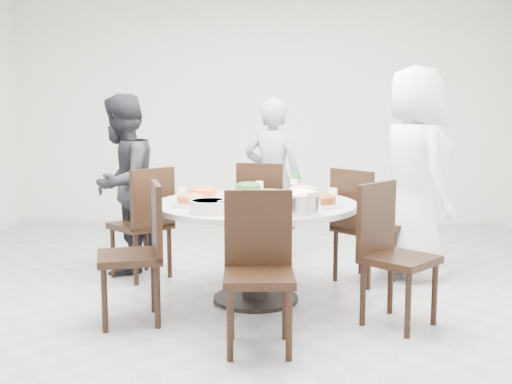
{
  "coord_description": "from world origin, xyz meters",
  "views": [
    {
      "loc": [
        0.33,
        -4.87,
        1.48
      ],
      "look_at": [
        0.11,
        -0.15,
        0.82
      ],
      "focal_mm": 45.0,
      "sensor_mm": 36.0,
      "label": 1
    }
  ],
  "objects_px": {
    "diner_right": "(414,173)",
    "diner_middle": "(273,178)",
    "rice_bowl": "(299,204)",
    "soup_bowl": "(210,206)",
    "chair_s": "(259,273)",
    "dining_table": "(256,252)",
    "diner_left": "(122,184)",
    "beverage_bottle": "(294,180)",
    "chair_n": "(263,213)",
    "chair_se": "(400,256)",
    "chair_sw": "(129,254)",
    "chair_ne": "(365,225)",
    "chair_nw": "(140,223)"
  },
  "relations": [
    {
      "from": "chair_n",
      "to": "soup_bowl",
      "type": "bearing_deg",
      "value": 87.79
    },
    {
      "from": "diner_right",
      "to": "chair_s",
      "type": "bearing_deg",
      "value": 126.3
    },
    {
      "from": "dining_table",
      "to": "chair_sw",
      "type": "bearing_deg",
      "value": -148.2
    },
    {
      "from": "dining_table",
      "to": "diner_middle",
      "type": "relative_size",
      "value": 0.98
    },
    {
      "from": "diner_left",
      "to": "beverage_bottle",
      "type": "bearing_deg",
      "value": 90.91
    },
    {
      "from": "chair_sw",
      "to": "chair_nw",
      "type": "bearing_deg",
      "value": 173.03
    },
    {
      "from": "diner_left",
      "to": "rice_bowl",
      "type": "distance_m",
      "value": 1.96
    },
    {
      "from": "dining_table",
      "to": "diner_middle",
      "type": "distance_m",
      "value": 1.48
    },
    {
      "from": "dining_table",
      "to": "beverage_bottle",
      "type": "distance_m",
      "value": 0.76
    },
    {
      "from": "chair_ne",
      "to": "soup_bowl",
      "type": "bearing_deg",
      "value": 85.59
    },
    {
      "from": "chair_s",
      "to": "dining_table",
      "type": "bearing_deg",
      "value": 90.0
    },
    {
      "from": "dining_table",
      "to": "diner_left",
      "type": "distance_m",
      "value": 1.49
    },
    {
      "from": "chair_nw",
      "to": "diner_right",
      "type": "height_order",
      "value": "diner_right"
    },
    {
      "from": "diner_right",
      "to": "beverage_bottle",
      "type": "distance_m",
      "value": 1.04
    },
    {
      "from": "chair_n",
      "to": "beverage_bottle",
      "type": "xyz_separation_m",
      "value": [
        0.27,
        -0.63,
        0.38
      ]
    },
    {
      "from": "chair_se",
      "to": "dining_table",
      "type": "bearing_deg",
      "value": 104.3
    },
    {
      "from": "chair_s",
      "to": "diner_right",
      "type": "relative_size",
      "value": 0.53
    },
    {
      "from": "dining_table",
      "to": "chair_s",
      "type": "xyz_separation_m",
      "value": [
        0.06,
        -0.97,
        0.1
      ]
    },
    {
      "from": "chair_sw",
      "to": "soup_bowl",
      "type": "xyz_separation_m",
      "value": [
        0.54,
        0.05,
        0.32
      ]
    },
    {
      "from": "chair_ne",
      "to": "diner_left",
      "type": "xyz_separation_m",
      "value": [
        -2.08,
        0.22,
        0.3
      ]
    },
    {
      "from": "chair_nw",
      "to": "diner_middle",
      "type": "xyz_separation_m",
      "value": [
        1.1,
        0.83,
        0.29
      ]
    },
    {
      "from": "soup_bowl",
      "to": "chair_s",
      "type": "bearing_deg",
      "value": -55.6
    },
    {
      "from": "chair_n",
      "to": "chair_se",
      "type": "distance_m",
      "value": 1.9
    },
    {
      "from": "chair_ne",
      "to": "rice_bowl",
      "type": "relative_size",
      "value": 3.3
    },
    {
      "from": "chair_se",
      "to": "diner_middle",
      "type": "bearing_deg",
      "value": 65.75
    },
    {
      "from": "rice_bowl",
      "to": "chair_ne",
      "type": "bearing_deg",
      "value": 61.01
    },
    {
      "from": "chair_nw",
      "to": "diner_right",
      "type": "distance_m",
      "value": 2.35
    },
    {
      "from": "diner_left",
      "to": "soup_bowl",
      "type": "distance_m",
      "value": 1.55
    },
    {
      "from": "chair_n",
      "to": "rice_bowl",
      "type": "height_order",
      "value": "chair_n"
    },
    {
      "from": "chair_n",
      "to": "diner_left",
      "type": "height_order",
      "value": "diner_left"
    },
    {
      "from": "chair_se",
      "to": "diner_middle",
      "type": "relative_size",
      "value": 0.62
    },
    {
      "from": "chair_ne",
      "to": "rice_bowl",
      "type": "bearing_deg",
      "value": 105.3
    },
    {
      "from": "chair_ne",
      "to": "chair_n",
      "type": "xyz_separation_m",
      "value": [
        -0.86,
        0.58,
        0.0
      ]
    },
    {
      "from": "chair_nw",
      "to": "beverage_bottle",
      "type": "xyz_separation_m",
      "value": [
        1.29,
        -0.08,
        0.38
      ]
    },
    {
      "from": "chair_ne",
      "to": "chair_sw",
      "type": "relative_size",
      "value": 1.0
    },
    {
      "from": "diner_right",
      "to": "rice_bowl",
      "type": "relative_size",
      "value": 6.22
    },
    {
      "from": "soup_bowl",
      "to": "diner_middle",
      "type": "bearing_deg",
      "value": 78.51
    },
    {
      "from": "chair_n",
      "to": "chair_sw",
      "type": "xyz_separation_m",
      "value": [
        -0.85,
        -1.66,
        0.0
      ]
    },
    {
      "from": "diner_middle",
      "to": "chair_s",
      "type": "bearing_deg",
      "value": 102.42
    },
    {
      "from": "chair_s",
      "to": "diner_middle",
      "type": "distance_m",
      "value": 2.42
    },
    {
      "from": "chair_ne",
      "to": "beverage_bottle",
      "type": "bearing_deg",
      "value": 49.19
    },
    {
      "from": "diner_right",
      "to": "diner_left",
      "type": "bearing_deg",
      "value": 71.21
    },
    {
      "from": "beverage_bottle",
      "to": "diner_right",
      "type": "bearing_deg",
      "value": 13.8
    },
    {
      "from": "diner_right",
      "to": "soup_bowl",
      "type": "bearing_deg",
      "value": 109.4
    },
    {
      "from": "chair_sw",
      "to": "dining_table",
      "type": "bearing_deg",
      "value": 105.84
    },
    {
      "from": "dining_table",
      "to": "diner_right",
      "type": "bearing_deg",
      "value": 30.39
    },
    {
      "from": "chair_n",
      "to": "chair_s",
      "type": "distance_m",
      "value": 2.11
    },
    {
      "from": "chair_sw",
      "to": "diner_left",
      "type": "relative_size",
      "value": 0.61
    },
    {
      "from": "diner_right",
      "to": "diner_middle",
      "type": "relative_size",
      "value": 1.17
    },
    {
      "from": "chair_n",
      "to": "soup_bowl",
      "type": "height_order",
      "value": "chair_n"
    }
  ]
}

